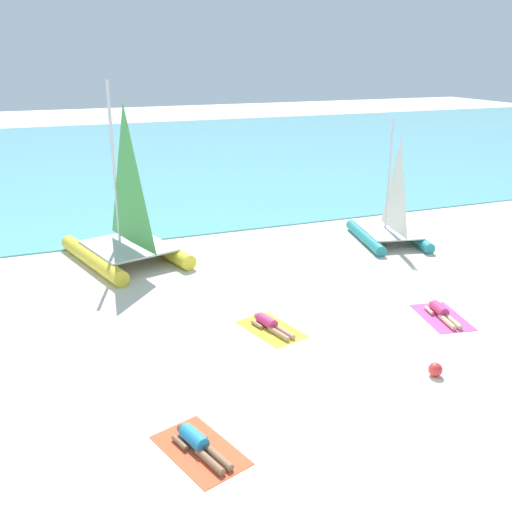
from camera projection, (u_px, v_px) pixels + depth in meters
The scene contains 11 objects.
ground_plane at pixel (210, 246), 22.20m from camera, with size 120.00×120.00×0.00m, color beige.
ocean_water at pixel (121, 156), 41.05m from camera, with size 120.00×40.00×0.05m, color #5BB2C1.
sailboat_teal at pixel (390, 225), 22.49m from camera, with size 2.98×3.97×4.66m.
sailboat_yellow at pixel (126, 236), 20.40m from camera, with size 4.17×5.36×6.17m.
towel_left at pixel (200, 450), 10.84m from camera, with size 1.10×1.90×0.01m, color #EA5933.
sunbather_left at pixel (198, 443), 10.85m from camera, with size 0.85×1.54×0.30m.
towel_middle at pixel (271, 329), 15.56m from camera, with size 1.10×1.90×0.01m, color yellow.
sunbather_middle at pixel (270, 324), 15.57m from camera, with size 0.77×1.55×0.30m.
towel_right at pixel (442, 317), 16.27m from camera, with size 1.10×1.90×0.01m, color #D84C99.
sunbather_right at pixel (441, 312), 16.29m from camera, with size 0.68×1.56×0.30m.
beach_ball at pixel (435, 369), 13.29m from camera, with size 0.32×0.32×0.32m, color red.
Camera 1 is at (-6.01, -10.26, 7.05)m, focal length 40.67 mm.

